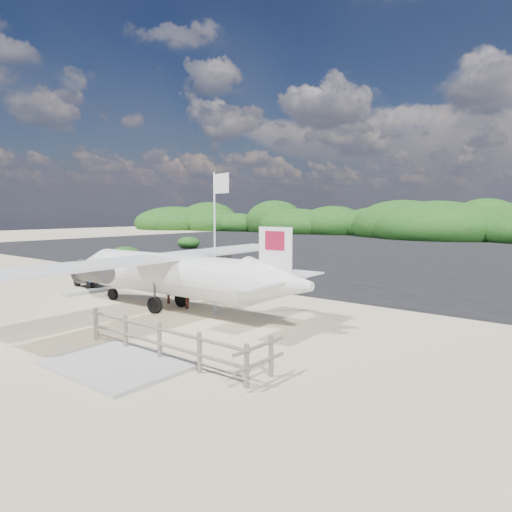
{
  "coord_description": "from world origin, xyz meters",
  "views": [
    {
      "loc": [
        15.33,
        -12.51,
        3.94
      ],
      "look_at": [
        1.14,
        5.06,
        1.68
      ],
      "focal_mm": 32.0,
      "sensor_mm": 36.0,
      "label": 1
    }
  ],
  "objects_px": {
    "crew_a": "(184,266)",
    "aircraft_small": "(310,243)",
    "baggage_cart": "(93,287)",
    "crew_b": "(169,273)",
    "signboard": "(178,306)",
    "flagpole": "(215,313)"
  },
  "relations": [
    {
      "from": "crew_a",
      "to": "aircraft_small",
      "type": "bearing_deg",
      "value": -91.5
    },
    {
      "from": "baggage_cart",
      "to": "aircraft_small",
      "type": "bearing_deg",
      "value": 114.4
    },
    {
      "from": "aircraft_small",
      "to": "crew_b",
      "type": "bearing_deg",
      "value": 76.44
    },
    {
      "from": "signboard",
      "to": "aircraft_small",
      "type": "height_order",
      "value": "aircraft_small"
    },
    {
      "from": "signboard",
      "to": "baggage_cart",
      "type": "bearing_deg",
      "value": -174.63
    },
    {
      "from": "signboard",
      "to": "crew_a",
      "type": "height_order",
      "value": "crew_a"
    },
    {
      "from": "crew_a",
      "to": "baggage_cart",
      "type": "bearing_deg",
      "value": 34.42
    },
    {
      "from": "aircraft_small",
      "to": "signboard",
      "type": "bearing_deg",
      "value": 79.19
    },
    {
      "from": "flagpole",
      "to": "aircraft_small",
      "type": "bearing_deg",
      "value": 116.94
    },
    {
      "from": "signboard",
      "to": "crew_a",
      "type": "bearing_deg",
      "value": 143.33
    },
    {
      "from": "signboard",
      "to": "crew_b",
      "type": "bearing_deg",
      "value": 153.83
    },
    {
      "from": "flagpole",
      "to": "crew_a",
      "type": "distance_m",
      "value": 7.77
    },
    {
      "from": "flagpole",
      "to": "crew_b",
      "type": "height_order",
      "value": "flagpole"
    },
    {
      "from": "crew_a",
      "to": "aircraft_small",
      "type": "distance_m",
      "value": 32.94
    },
    {
      "from": "baggage_cart",
      "to": "signboard",
      "type": "bearing_deg",
      "value": 7.25
    },
    {
      "from": "baggage_cart",
      "to": "signboard",
      "type": "xyz_separation_m",
      "value": [
        6.9,
        -0.35,
        0.0
      ]
    },
    {
      "from": "signboard",
      "to": "crew_b",
      "type": "xyz_separation_m",
      "value": [
        -2.71,
        1.86,
        0.94
      ]
    },
    {
      "from": "flagpole",
      "to": "crew_b",
      "type": "xyz_separation_m",
      "value": [
        -4.86,
        1.85,
        0.94
      ]
    },
    {
      "from": "crew_a",
      "to": "signboard",
      "type": "bearing_deg",
      "value": 113.22
    },
    {
      "from": "flagpole",
      "to": "signboard",
      "type": "xyz_separation_m",
      "value": [
        -2.16,
        -0.01,
        0.0
      ]
    },
    {
      "from": "flagpole",
      "to": "crew_b",
      "type": "relative_size",
      "value": 2.85
    },
    {
      "from": "baggage_cart",
      "to": "aircraft_small",
      "type": "distance_m",
      "value": 35.9
    }
  ]
}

